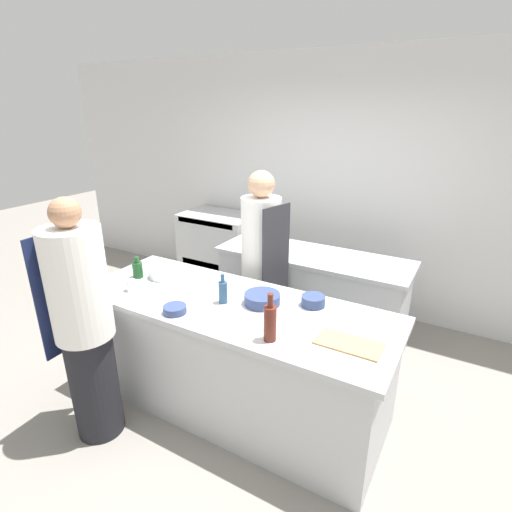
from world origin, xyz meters
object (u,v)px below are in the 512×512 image
(bottle_wine, at_px, (223,291))
(bowl_mixing_large, at_px, (262,299))
(chef_at_prep_near, at_px, (84,326))
(cup, at_px, (131,285))
(bottle_vinegar, at_px, (137,269))
(oven_range, at_px, (220,251))
(bottle_olive_oil, at_px, (270,322))
(stockpot, at_px, (274,235))
(bowl_ceramic_blue, at_px, (165,273))
(bowl_wooden_salad, at_px, (175,309))
(chef_at_stove, at_px, (261,267))
(bowl_prep_small, at_px, (313,301))

(bottle_wine, xyz_separation_m, bowl_mixing_large, (0.25, 0.12, -0.05))
(chef_at_prep_near, height_order, cup, chef_at_prep_near)
(bottle_vinegar, distance_m, cup, 0.25)
(bowl_mixing_large, bearing_deg, oven_range, 132.70)
(bottle_olive_oil, xyz_separation_m, stockpot, (-0.76, 1.53, 0.00))
(bottle_olive_oil, height_order, cup, bottle_olive_oil)
(oven_range, relative_size, bowl_ceramic_blue, 3.97)
(bowl_mixing_large, distance_m, bowl_wooden_salad, 0.62)
(oven_range, bearing_deg, bottle_vinegar, -76.66)
(bottle_wine, bearing_deg, chef_at_stove, 98.89)
(chef_at_prep_near, height_order, bottle_wine, chef_at_prep_near)
(chef_at_prep_near, distance_m, bottle_olive_oil, 1.26)
(bottle_wine, height_order, cup, bottle_wine)
(bottle_vinegar, bearing_deg, bottle_wine, -1.22)
(bowl_ceramic_blue, relative_size, bowl_wooden_salad, 1.52)
(chef_at_prep_near, xyz_separation_m, bowl_mixing_large, (0.90, 0.82, 0.07))
(bottle_olive_oil, bearing_deg, bowl_mixing_large, 124.76)
(chef_at_stove, relative_size, bottle_olive_oil, 5.57)
(bowl_mixing_large, relative_size, cup, 2.90)
(oven_range, distance_m, bottle_wine, 2.27)
(bottle_wine, height_order, bowl_ceramic_blue, bottle_wine)
(cup, distance_m, stockpot, 1.53)
(bottle_vinegar, height_order, stockpot, stockpot)
(chef_at_prep_near, bearing_deg, bowl_mixing_large, -49.84)
(chef_at_prep_near, distance_m, bowl_ceramic_blue, 0.84)
(bowl_wooden_salad, bearing_deg, bowl_ceramic_blue, 138.11)
(chef_at_prep_near, xyz_separation_m, bottle_wine, (0.65, 0.69, 0.12))
(chef_at_stove, distance_m, bottle_wine, 0.80)
(bowl_mixing_large, xyz_separation_m, stockpot, (-0.49, 1.14, 0.09))
(bowl_ceramic_blue, height_order, bowl_wooden_salad, bowl_ceramic_blue)
(bottle_wine, relative_size, bowl_mixing_large, 0.87)
(chef_at_stove, bearing_deg, bottle_vinegar, -29.26)
(bottle_olive_oil, bearing_deg, bottle_wine, 153.09)
(chef_at_prep_near, xyz_separation_m, bowl_ceramic_blue, (-0.04, 0.83, 0.07))
(cup, bearing_deg, bottle_olive_oil, -3.53)
(chef_at_stove, xyz_separation_m, bottle_olive_oil, (0.65, -1.05, 0.15))
(bowl_ceramic_blue, height_order, stockpot, stockpot)
(chef_at_stove, xyz_separation_m, bowl_mixing_large, (0.38, -0.66, 0.06))
(bottle_wine, xyz_separation_m, stockpot, (-0.24, 1.26, 0.04))
(chef_at_prep_near, distance_m, bowl_wooden_salad, 0.60)
(oven_range, distance_m, stockpot, 1.30)
(bottle_olive_oil, bearing_deg, chef_at_stove, 121.64)
(bottle_vinegar, height_order, bowl_prep_small, bottle_vinegar)
(bottle_olive_oil, relative_size, cup, 3.49)
(bowl_prep_small, bearing_deg, bowl_ceramic_blue, -173.61)
(chef_at_prep_near, bearing_deg, cup, 7.44)
(bowl_ceramic_blue, bearing_deg, bottle_olive_oil, -18.53)
(oven_range, distance_m, cup, 2.12)
(bowl_ceramic_blue, bearing_deg, chef_at_prep_near, -87.29)
(bottle_olive_oil, relative_size, bowl_mixing_large, 1.21)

